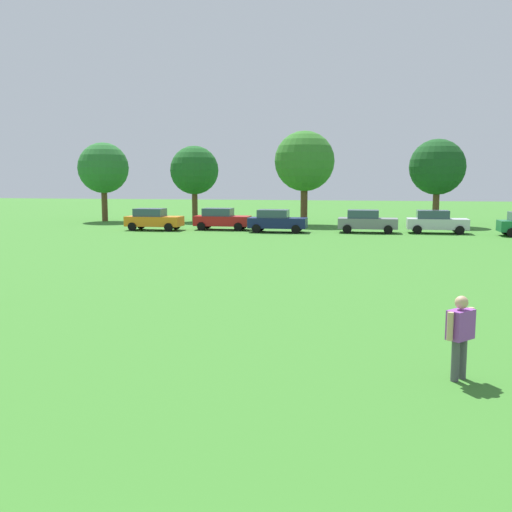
% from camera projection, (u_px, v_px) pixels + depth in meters
% --- Properties ---
extents(ground_plane, '(160.00, 160.00, 0.00)m').
position_uv_depth(ground_plane, '(274.00, 254.00, 31.32)').
color(ground_plane, '#387528').
extents(adult_bystander, '(0.60, 0.63, 1.69)m').
position_uv_depth(adult_bystander, '(460.00, 330.00, 11.52)').
color(adult_bystander, '#4C4C51').
rests_on(adult_bystander, ground).
extents(parked_car_orange_0, '(4.30, 2.02, 1.68)m').
position_uv_depth(parked_car_orange_0, '(153.00, 219.00, 45.64)').
color(parked_car_orange_0, orange).
rests_on(parked_car_orange_0, ground).
extents(parked_car_red_1, '(4.30, 2.02, 1.68)m').
position_uv_depth(parked_car_red_1, '(221.00, 219.00, 46.05)').
color(parked_car_red_1, red).
rests_on(parked_car_red_1, ground).
extents(parked_car_navy_2, '(4.30, 2.02, 1.68)m').
position_uv_depth(parked_car_navy_2, '(277.00, 221.00, 43.89)').
color(parked_car_navy_2, '#141E4C').
rests_on(parked_car_navy_2, ground).
extents(parked_car_gray_3, '(4.30, 2.02, 1.68)m').
position_uv_depth(parked_car_gray_3, '(367.00, 221.00, 43.46)').
color(parked_car_gray_3, slate).
rests_on(parked_car_gray_3, ground).
extents(parked_car_silver_4, '(4.30, 2.02, 1.68)m').
position_uv_depth(parked_car_silver_4, '(436.00, 222.00, 42.99)').
color(parked_car_silver_4, silver).
rests_on(parked_car_silver_4, ground).
extents(tree_far_left, '(4.70, 4.70, 7.33)m').
position_uv_depth(tree_far_left, '(103.00, 168.00, 55.03)').
color(tree_far_left, brown).
rests_on(tree_far_left, ground).
extents(tree_left, '(4.51, 4.51, 7.02)m').
position_uv_depth(tree_left, '(194.00, 170.00, 54.93)').
color(tree_left, brown).
rests_on(tree_left, ground).
extents(tree_center_left, '(5.17, 5.17, 8.06)m').
position_uv_depth(tree_center_left, '(304.00, 161.00, 50.71)').
color(tree_center_left, brown).
rests_on(tree_center_left, ground).
extents(tree_center_right, '(4.68, 4.68, 7.30)m').
position_uv_depth(tree_center_right, '(437.00, 167.00, 49.53)').
color(tree_center_right, brown).
rests_on(tree_center_right, ground).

